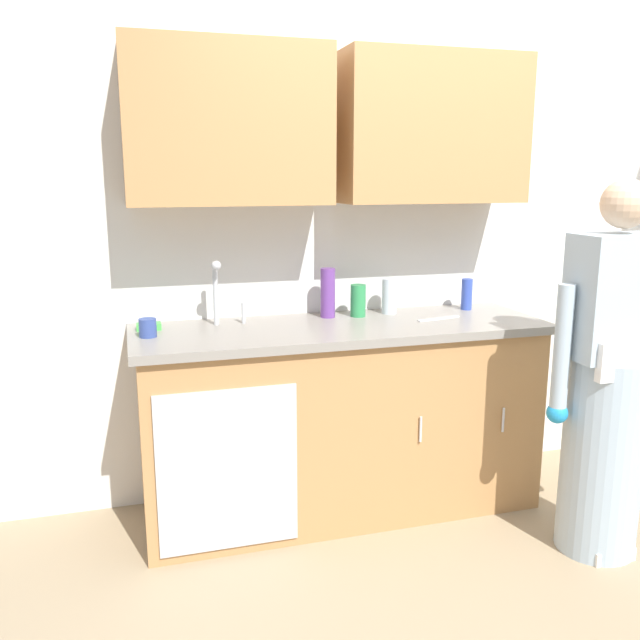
# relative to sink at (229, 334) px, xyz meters

# --- Properties ---
(ground_plane) EXTENTS (9.00, 9.00, 0.00)m
(ground_plane) POSITION_rel_sink_xyz_m (1.08, -0.71, -0.93)
(ground_plane) COLOR #998466
(kitchen_wall_with_uppers) EXTENTS (4.80, 0.44, 2.70)m
(kitchen_wall_with_uppers) POSITION_rel_sink_xyz_m (0.94, 0.29, 0.55)
(kitchen_wall_with_uppers) COLOR silver
(kitchen_wall_with_uppers) RESTS_ON ground
(counter_cabinet) EXTENTS (1.90, 0.62, 0.90)m
(counter_cabinet) POSITION_rel_sink_xyz_m (0.53, -0.01, -0.48)
(counter_cabinet) COLOR #B27F4C
(counter_cabinet) RESTS_ON ground
(countertop) EXTENTS (1.96, 0.66, 0.04)m
(countertop) POSITION_rel_sink_xyz_m (0.53, -0.01, -0.01)
(countertop) COLOR gray
(countertop) RESTS_ON counter_cabinet
(sink) EXTENTS (0.50, 0.36, 0.35)m
(sink) POSITION_rel_sink_xyz_m (0.00, 0.00, 0.00)
(sink) COLOR #B7BABF
(sink) RESTS_ON counter_cabinet
(person_at_sink) EXTENTS (0.55, 0.34, 1.62)m
(person_at_sink) POSITION_rel_sink_xyz_m (1.51, -0.69, -0.23)
(person_at_sink) COLOR white
(person_at_sink) RESTS_ON ground
(bottle_dish_liquid) EXTENTS (0.07, 0.07, 0.24)m
(bottle_dish_liquid) POSITION_rel_sink_xyz_m (0.52, 0.16, 0.14)
(bottle_dish_liquid) COLOR #66388C
(bottle_dish_liquid) RESTS_ON countertop
(bottle_soap) EXTENTS (0.06, 0.06, 0.16)m
(bottle_soap) POSITION_rel_sink_xyz_m (1.28, 0.15, 0.10)
(bottle_soap) COLOR #334CB2
(bottle_soap) RESTS_ON countertop
(bottle_water_short) EXTENTS (0.08, 0.08, 0.18)m
(bottle_water_short) POSITION_rel_sink_xyz_m (0.85, 0.17, 0.10)
(bottle_water_short) COLOR silver
(bottle_water_short) RESTS_ON countertop
(bottle_cleaner_spray) EXTENTS (0.08, 0.08, 0.16)m
(bottle_cleaner_spray) POSITION_rel_sink_xyz_m (0.67, 0.14, 0.09)
(bottle_cleaner_spray) COLOR #2D8C4C
(bottle_cleaner_spray) RESTS_ON countertop
(cup_by_sink) EXTENTS (0.08, 0.08, 0.08)m
(cup_by_sink) POSITION_rel_sink_xyz_m (-0.36, -0.02, 0.06)
(cup_by_sink) COLOR #33478C
(cup_by_sink) RESTS_ON countertop
(knife_on_counter) EXTENTS (0.24, 0.07, 0.01)m
(knife_on_counter) POSITION_rel_sink_xyz_m (1.02, -0.04, 0.02)
(knife_on_counter) COLOR silver
(knife_on_counter) RESTS_ON countertop
(sponge) EXTENTS (0.11, 0.07, 0.03)m
(sponge) POSITION_rel_sink_xyz_m (-0.35, 0.13, 0.03)
(sponge) COLOR #4CBF4C
(sponge) RESTS_ON countertop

